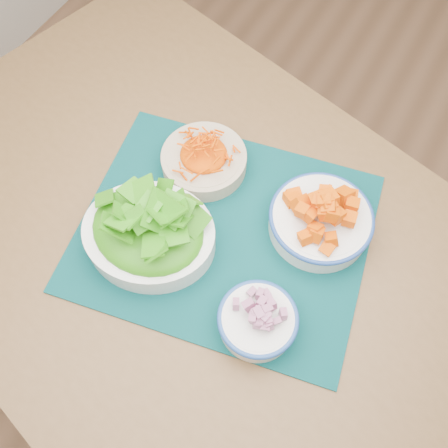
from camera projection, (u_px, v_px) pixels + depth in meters
name	position (u px, v px, depth m)	size (l,w,h in m)	color
ground	(336.00, 320.00, 1.66)	(4.00, 4.00, 0.00)	#9C6D4B
table	(197.00, 252.00, 1.04)	(1.52, 1.21, 0.75)	brown
placemat	(224.00, 232.00, 0.97)	(0.54, 0.45, 0.00)	black
carrot_bowl	(204.00, 158.00, 1.01)	(0.22, 0.22, 0.07)	tan
squash_bowl	(322.00, 217.00, 0.93)	(0.25, 0.25, 0.09)	silver
lettuce_bowl	(148.00, 229.00, 0.90)	(0.29, 0.27, 0.12)	white
onion_bowl	(258.00, 319.00, 0.85)	(0.17, 0.17, 0.07)	white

